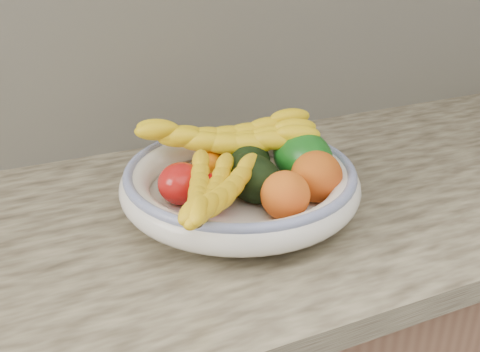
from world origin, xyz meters
name	(u,v)px	position (x,y,z in m)	size (l,w,h in m)	color
fruit_bowl	(240,182)	(0.00, 1.66, 0.95)	(0.39, 0.39, 0.08)	white
clementine_back_left	(211,162)	(-0.02, 1.74, 0.95)	(0.05, 0.05, 0.05)	orange
clementine_back_right	(228,157)	(0.02, 1.75, 0.95)	(0.06, 0.06, 0.05)	#FF5105
tomato_left	(181,183)	(-0.10, 1.67, 0.96)	(0.07, 0.07, 0.07)	red
tomato_near_left	(212,193)	(-0.06, 1.62, 0.96)	(0.07, 0.07, 0.06)	#AE0304
avocado_center	(253,178)	(0.01, 1.64, 0.96)	(0.08, 0.11, 0.08)	black
avocado_right	(250,162)	(0.03, 1.70, 0.96)	(0.07, 0.10, 0.07)	black
green_mango	(302,157)	(0.11, 1.65, 0.98)	(0.08, 0.13, 0.09)	#0F5311
peach_front	(285,195)	(0.03, 1.56, 0.97)	(0.07, 0.07, 0.07)	orange
peach_right	(316,177)	(0.10, 1.59, 0.97)	(0.08, 0.08, 0.08)	orange
banana_bunch_back	(226,142)	(0.01, 1.74, 0.99)	(0.33, 0.12, 0.09)	yellow
banana_bunch_front	(212,197)	(-0.08, 1.57, 0.98)	(0.27, 0.11, 0.07)	yellow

